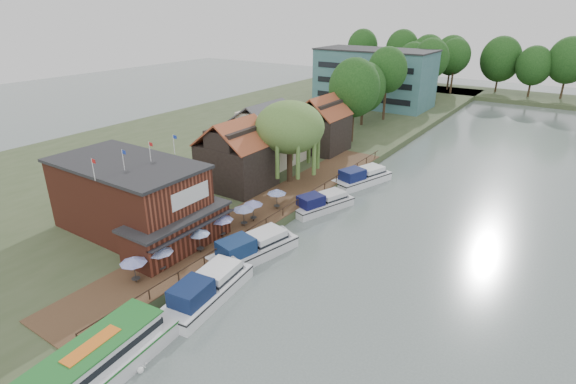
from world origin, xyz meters
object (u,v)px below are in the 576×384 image
Objects in this scene: umbrella_3 at (222,226)px; tour_boat at (87,369)px; umbrella_0 at (135,270)px; cruiser_3 at (362,175)px; umbrella_1 at (161,259)px; umbrella_2 at (200,240)px; umbrella_6 at (277,199)px; cruiser_2 at (322,201)px; pub at (143,201)px; umbrella_4 at (244,215)px; cottage_c at (322,124)px; hotel_block at (374,77)px; cottage_b at (266,133)px; willow at (290,143)px; cruiser_0 at (207,286)px; umbrella_5 at (253,210)px; cottage_a at (236,154)px; cruiser_1 at (253,245)px; swan at (140,370)px.

umbrella_3 is 18.59m from tour_boat.
umbrella_0 is 0.24× the size of cruiser_3.
umbrella_1 is 1.00× the size of umbrella_2.
umbrella_6 is 0.26× the size of cruiser_2.
pub is at bearing 149.55° from umbrella_1.
tour_boat is at bearing -77.39° from umbrella_4.
pub reaches higher than umbrella_2.
tour_boat is (11.47, -48.16, -3.84)m from cottage_c.
hotel_block is 76.28m from umbrella_1.
umbrella_0 is 9.83m from tour_boat.
cottage_c reaches higher than cruiser_2.
cottage_b is at bearing 107.75° from umbrella_0.
hotel_block is at bearing 130.50° from cruiser_3.
umbrella_4 is (0.84, 12.83, 0.00)m from umbrella_0.
pub is 8.82m from umbrella_0.
willow is (3.50, 20.00, 1.56)m from pub.
cruiser_3 is (10.53, -7.18, -4.02)m from cottage_c.
cruiser_2 is at bearing -71.40° from hotel_block.
cottage_b is (4.00, -46.00, -1.90)m from hotel_block.
umbrella_3 is 0.23× the size of cruiser_0.
umbrella_6 is at bearing 87.33° from umbrella_1.
umbrella_1 is (6.39, -3.75, -2.36)m from pub.
umbrella_5 is (0.43, 12.04, 0.00)m from umbrella_1.
cottage_a is 16.32m from cruiser_1.
cottage_c reaches higher than pub.
pub is at bearing -83.57° from hotel_block.
umbrella_2 is 0.23× the size of cruiser_1.
tour_boat is at bearing -74.53° from umbrella_3.
swan is (6.34, -19.92, -2.07)m from umbrella_5.
cottage_c is at bearing 139.61° from cruiser_2.
cottage_c is (0.00, 34.00, 0.60)m from pub.
umbrella_6 reaches higher than cruiser_3.
hotel_block is at bearing 97.13° from cottage_a.
hotel_block is 77.06m from cruiser_0.
cruiser_0 is (4.50, -3.80, -1.02)m from umbrella_2.
cottage_b reaches higher than swan.
cruiser_0 is (5.36, 2.70, -1.02)m from umbrella_0.
umbrella_6 reaches higher than tour_boat.
willow is at bearing 106.97° from swan.
pub is at bearing 123.58° from tour_boat.
cruiser_3 is (3.72, 26.39, -1.06)m from umbrella_2.
hotel_block reaches higher than cruiser_2.
umbrella_2 is at bearing 102.30° from tour_boat.
willow reaches higher than umbrella_1.
cruiser_1 is at bearing 100.61° from swan.
cruiser_3 is (10.53, 26.82, -3.42)m from pub.
umbrella_4 is 5.34m from umbrella_6.
cottage_a is at bearing -152.35° from cruiser_2.
willow reaches higher than umbrella_6.
pub is 11.47m from cruiser_1.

